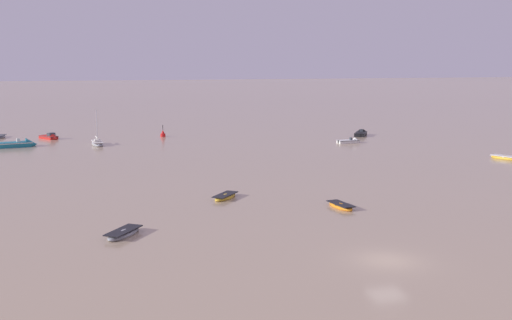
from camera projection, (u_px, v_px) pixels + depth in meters
name	position (u px, v px, depth m)	size (l,w,h in m)	color
ground_plane	(387.00, 261.00, 43.38)	(800.00, 800.00, 0.00)	tan
rowboat_moored_0	(341.00, 206.00, 58.86)	(1.76, 3.76, 0.57)	orange
rowboat_moored_1	(225.00, 197.00, 62.84)	(3.36, 3.75, 0.60)	gold
motorboat_moored_1	(51.00, 138.00, 109.77)	(3.72, 4.45, 1.66)	red
rowboat_moored_2	(505.00, 158.00, 87.62)	(3.07, 4.43, 0.67)	gold
rowboat_moored_3	(124.00, 233.00, 49.52)	(3.45, 4.10, 0.64)	gray
motorboat_moored_2	(351.00, 142.00, 104.76)	(4.20, 1.71, 1.40)	white
motorboat_moored_3	(19.00, 145.00, 100.07)	(6.62, 3.44, 2.16)	#197084
motorboat_moored_4	(361.00, 134.00, 115.27)	(4.17, 5.28, 1.75)	black
rowboat_moored_4	(1.00, 137.00, 111.81)	(1.64, 3.87, 0.59)	gray
sailboat_moored_0	(97.00, 143.00, 102.10)	(2.13, 5.56, 6.10)	gray
channel_buoy	(163.00, 134.00, 112.94)	(0.90, 0.90, 2.30)	red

